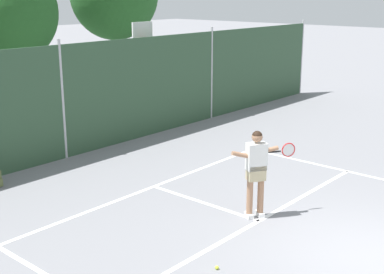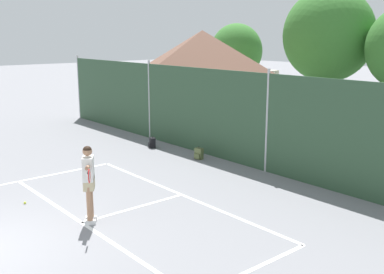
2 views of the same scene
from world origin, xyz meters
The scene contains 6 objects.
ground_plane centered at (0.00, 0.00, 0.00)m, with size 120.00×120.00×0.00m, color gray.
court_markings centered at (0.00, 0.65, 0.00)m, with size 8.30×11.10×0.01m.
chainlink_fence centered at (0.00, 9.00, 1.58)m, with size 26.09×0.09×3.31m.
basketball_hoop centered at (4.15, 10.14, 2.31)m, with size 0.90×0.67×3.55m.
tennis_player centered at (0.12, 2.65, 1.11)m, with size 1.28×0.75×1.85m.
tennis_ball centered at (-2.09, 1.91, 0.03)m, with size 0.07×0.07×0.07m, color #CCE033.
Camera 1 is at (-8.42, -3.02, 4.53)m, focal length 49.48 mm.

